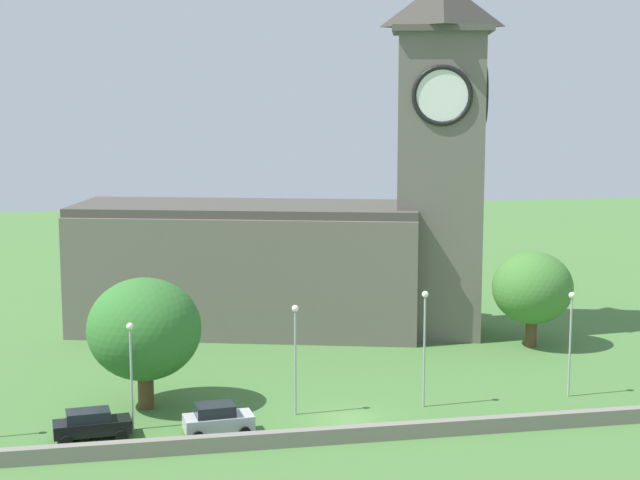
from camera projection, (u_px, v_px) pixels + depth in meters
ground_plane at (305, 358)px, 78.33m from camera, size 200.00×200.00×0.00m
church at (305, 234)px, 86.05m from camera, size 35.93×18.63×29.23m
quay_barrier at (364, 433)px, 59.90m from camera, size 53.85×0.70×0.94m
car_black at (91, 424)px, 60.26m from camera, size 4.67×2.41×1.74m
car_silver at (218, 419)px, 60.85m from camera, size 4.25×2.51×1.92m
streetlamp_west_mid at (131, 358)px, 61.30m from camera, size 0.44×0.44×6.66m
streetlamp_central at (295, 342)px, 64.08m from camera, size 0.44×0.44×7.12m
streetlamp_east_mid at (425, 331)px, 65.62m from camera, size 0.44×0.44×7.70m
streetlamp_east_end at (571, 327)px, 67.89m from camera, size 0.44×0.44×7.17m
tree_riverside_east at (144, 329)px, 65.35m from camera, size 7.33×7.33×8.56m
tree_churchyard at (532, 288)px, 81.02m from camera, size 6.41×6.41×7.71m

